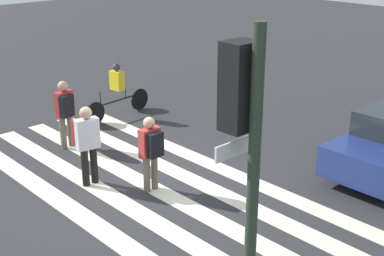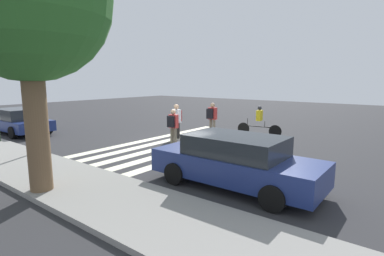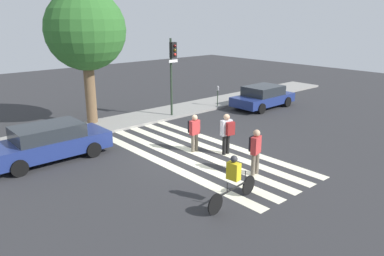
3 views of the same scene
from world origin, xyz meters
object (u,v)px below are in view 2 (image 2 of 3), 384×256
object	(u,v)px
pedestrian_adult_blue_shirt	(177,118)
car_parked_silver_sedan	(235,161)
traffic_light	(31,76)
pedestrian_child_with_backpack	(212,116)
pedestrian_adult_yellow_jacket	(173,124)
cyclist_far_lane	(259,120)
car_parked_dark_suv	(19,121)

from	to	relation	value
pedestrian_adult_blue_shirt	car_parked_silver_sedan	distance (m)	7.30
traffic_light	pedestrian_adult_blue_shirt	world-z (taller)	traffic_light
pedestrian_child_with_backpack	pedestrian_adult_yellow_jacket	xyz separation A→B (m)	(-0.06, 3.30, -0.05)
pedestrian_adult_blue_shirt	car_parked_silver_sedan	world-z (taller)	pedestrian_adult_blue_shirt
cyclist_far_lane	car_parked_silver_sedan	distance (m)	8.00
traffic_light	pedestrian_adult_yellow_jacket	world-z (taller)	traffic_light
pedestrian_adult_blue_shirt	pedestrian_adult_yellow_jacket	bearing A→B (deg)	133.36
pedestrian_adult_yellow_jacket	car_parked_silver_sedan	world-z (taller)	pedestrian_adult_yellow_jacket
pedestrian_adult_yellow_jacket	cyclist_far_lane	xyz separation A→B (m)	(-2.25, -4.36, -0.09)
pedestrian_adult_blue_shirt	pedestrian_adult_yellow_jacket	size ratio (longest dim) A/B	1.08
traffic_light	pedestrian_adult_yellow_jacket	size ratio (longest dim) A/B	2.73
traffic_light	pedestrian_child_with_backpack	distance (m)	8.94
pedestrian_child_with_backpack	car_parked_dark_suv	bearing A→B (deg)	-158.31
car_parked_silver_sedan	car_parked_dark_suv	distance (m)	13.75
pedestrian_adult_blue_shirt	cyclist_far_lane	xyz separation A→B (m)	(-3.04, -3.16, -0.17)
pedestrian_adult_blue_shirt	traffic_light	bearing A→B (deg)	82.10
pedestrian_adult_blue_shirt	pedestrian_child_with_backpack	world-z (taller)	pedestrian_adult_blue_shirt
cyclist_far_lane	pedestrian_adult_blue_shirt	bearing A→B (deg)	39.49
pedestrian_child_with_backpack	car_parked_dark_suv	world-z (taller)	pedestrian_child_with_backpack
traffic_light	cyclist_far_lane	size ratio (longest dim) A/B	1.87
traffic_light	pedestrian_adult_yellow_jacket	distance (m)	6.07
pedestrian_child_with_backpack	car_parked_dark_suv	size ratio (longest dim) A/B	0.40
cyclist_far_lane	car_parked_silver_sedan	size ratio (longest dim) A/B	0.50
traffic_light	car_parked_silver_sedan	size ratio (longest dim) A/B	0.94
car_parked_silver_sedan	traffic_light	bearing A→B (deg)	12.91
traffic_light	pedestrian_adult_blue_shirt	size ratio (longest dim) A/B	2.54
pedestrian_child_with_backpack	pedestrian_adult_yellow_jacket	world-z (taller)	pedestrian_child_with_backpack
cyclist_far_lane	pedestrian_child_with_backpack	bearing A→B (deg)	17.98
cyclist_far_lane	pedestrian_adult_yellow_jacket	bearing A→B (deg)	56.03
cyclist_far_lane	car_parked_dark_suv	distance (m)	13.25
traffic_light	cyclist_far_lane	bearing A→B (deg)	-118.40
traffic_light	car_parked_dark_suv	world-z (taller)	traffic_light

